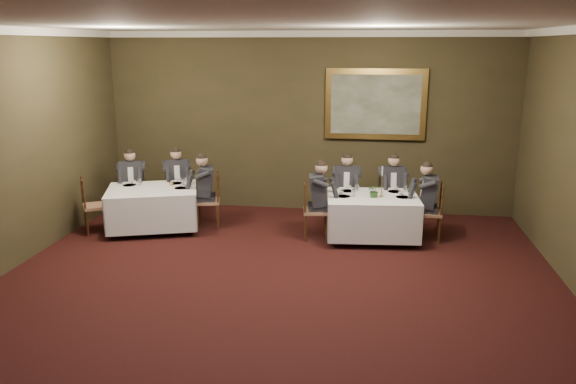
% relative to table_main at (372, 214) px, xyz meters
% --- Properties ---
extents(ground, '(10.00, 10.00, 0.00)m').
position_rel_table_main_xyz_m(ground, '(-1.30, -3.33, -0.45)').
color(ground, black).
rests_on(ground, ground).
extents(ceiling, '(8.00, 10.00, 0.10)m').
position_rel_table_main_xyz_m(ceiling, '(-1.30, -3.33, 3.05)').
color(ceiling, silver).
rests_on(ceiling, back_wall).
extents(back_wall, '(8.00, 0.10, 3.50)m').
position_rel_table_main_xyz_m(back_wall, '(-1.30, 1.67, 1.30)').
color(back_wall, '#36311B').
rests_on(back_wall, ground).
extents(crown_molding, '(8.00, 10.00, 0.12)m').
position_rel_table_main_xyz_m(crown_molding, '(-1.30, -3.33, 2.99)').
color(crown_molding, white).
rests_on(crown_molding, back_wall).
extents(table_main, '(1.64, 1.31, 0.67)m').
position_rel_table_main_xyz_m(table_main, '(0.00, 0.00, 0.00)').
color(table_main, black).
rests_on(table_main, ground).
extents(table_second, '(1.87, 1.63, 0.67)m').
position_rel_table_main_xyz_m(table_second, '(-3.90, -0.06, 0.00)').
color(table_second, black).
rests_on(table_second, ground).
extents(chair_main_backleft, '(0.46, 0.44, 1.00)m').
position_rel_table_main_xyz_m(chair_main_backleft, '(-0.48, 0.75, -0.17)').
color(chair_main_backleft, '#95694B').
rests_on(chair_main_backleft, ground).
extents(diner_main_backleft, '(0.43, 0.50, 1.35)m').
position_rel_table_main_xyz_m(diner_main_backleft, '(-0.48, 0.74, 0.06)').
color(diner_main_backleft, black).
rests_on(diner_main_backleft, chair_main_backleft).
extents(chair_main_backright, '(0.51, 0.49, 1.00)m').
position_rel_table_main_xyz_m(chair_main_backright, '(0.34, 0.82, -0.17)').
color(chair_main_backright, '#95694B').
rests_on(chair_main_backright, ground).
extents(diner_main_backright, '(0.48, 0.54, 1.35)m').
position_rel_table_main_xyz_m(diner_main_backright, '(0.34, 0.81, 0.06)').
color(diner_main_backright, black).
rests_on(diner_main_backright, chair_main_backright).
extents(chair_main_endleft, '(0.47, 0.49, 1.00)m').
position_rel_table_main_xyz_m(chair_main_endleft, '(-0.97, -0.09, -0.17)').
color(chair_main_endleft, '#95694B').
rests_on(chair_main_endleft, ground).
extents(diner_main_endleft, '(0.53, 0.46, 1.35)m').
position_rel_table_main_xyz_m(diner_main_endleft, '(-0.95, -0.08, 0.06)').
color(diner_main_endleft, black).
rests_on(diner_main_endleft, chair_main_endleft).
extents(chair_main_endright, '(0.45, 0.47, 1.00)m').
position_rel_table_main_xyz_m(chair_main_endright, '(0.97, 0.08, -0.17)').
color(chair_main_endright, '#95694B').
rests_on(chair_main_endright, ground).
extents(diner_main_endright, '(0.51, 0.44, 1.35)m').
position_rel_table_main_xyz_m(diner_main_endright, '(0.95, 0.08, 0.06)').
color(diner_main_endright, black).
rests_on(diner_main_endright, chair_main_endright).
extents(chair_sec_backleft, '(0.55, 0.53, 1.00)m').
position_rel_table_main_xyz_m(chair_sec_backleft, '(-4.54, 0.58, -0.17)').
color(chair_sec_backleft, '#95694B').
rests_on(chair_sec_backleft, ground).
extents(diner_sec_backleft, '(0.53, 0.58, 1.35)m').
position_rel_table_main_xyz_m(diner_sec_backleft, '(-4.54, 0.57, 0.06)').
color(diner_sec_backleft, black).
rests_on(diner_sec_backleft, chair_sec_backleft).
extents(chair_sec_backright, '(0.57, 0.56, 1.00)m').
position_rel_table_main_xyz_m(chair_sec_backright, '(-3.75, 0.84, -0.17)').
color(chair_sec_backright, '#95694B').
rests_on(chair_sec_backright, ground).
extents(diner_sec_backright, '(0.56, 0.60, 1.35)m').
position_rel_table_main_xyz_m(diner_sec_backright, '(-3.74, 0.83, 0.06)').
color(diner_sec_backright, black).
rests_on(diner_sec_backright, chair_sec_backright).
extents(chair_sec_endright, '(0.51, 0.52, 1.00)m').
position_rel_table_main_xyz_m(chair_sec_endright, '(-2.95, 0.25, -0.17)').
color(chair_sec_endright, '#95694B').
rests_on(chair_sec_endright, ground).
extents(diner_sec_endright, '(0.56, 0.50, 1.35)m').
position_rel_table_main_xyz_m(diner_sec_endright, '(-2.97, 0.24, 0.06)').
color(diner_sec_endright, black).
rests_on(diner_sec_endright, chair_sec_endright).
extents(chair_sec_endleft, '(0.59, 0.60, 1.00)m').
position_rel_table_main_xyz_m(chair_sec_endleft, '(-4.84, -0.36, -0.17)').
color(chair_sec_endleft, '#95694B').
rests_on(chair_sec_endleft, ground).
extents(centerpiece, '(0.27, 0.25, 0.25)m').
position_rel_table_main_xyz_m(centerpiece, '(0.02, -0.08, 0.44)').
color(centerpiece, '#2D5926').
rests_on(centerpiece, table_main).
extents(candlestick, '(0.08, 0.08, 0.53)m').
position_rel_table_main_xyz_m(candlestick, '(0.14, -0.01, 0.51)').
color(candlestick, '#AC8734').
rests_on(candlestick, table_main).
extents(place_setting_table_main, '(0.33, 0.31, 0.14)m').
position_rel_table_main_xyz_m(place_setting_table_main, '(-0.38, 0.31, 0.35)').
color(place_setting_table_main, white).
rests_on(place_setting_table_main, table_main).
extents(place_setting_table_second, '(0.33, 0.31, 0.14)m').
position_rel_table_main_xyz_m(place_setting_table_second, '(-4.35, 0.15, 0.35)').
color(place_setting_table_second, white).
rests_on(place_setting_table_second, table_second).
extents(painting, '(1.90, 0.09, 1.34)m').
position_rel_table_main_xyz_m(painting, '(-0.00, 1.60, 1.69)').
color(painting, '#BB9A44').
rests_on(painting, back_wall).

